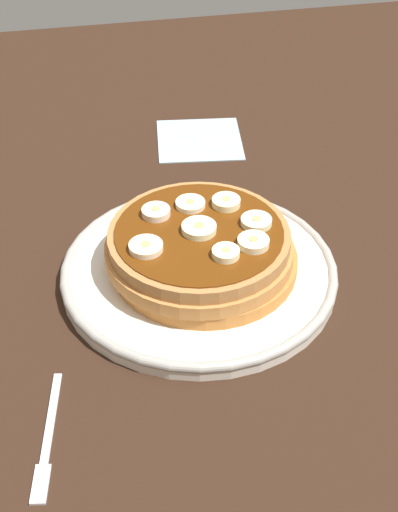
{
  "coord_description": "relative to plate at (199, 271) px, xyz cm",
  "views": [
    {
      "loc": [
        11.66,
        56.54,
        49.73
      ],
      "look_at": [
        0.0,
        0.0,
        2.98
      ],
      "focal_mm": 51.95,
      "sensor_mm": 36.0,
      "label": 1
    }
  ],
  "objects": [
    {
      "name": "banana_slice_5",
      "position": [
        3.69,
        -3.53,
        5.41
      ],
      "size": [
        2.9,
        2.9,
        0.97
      ],
      "color": "#F4E1C2",
      "rests_on": "pancake_stack"
    },
    {
      "name": "banana_slice_1",
      "position": [
        -3.61,
        -3.78,
        5.42
      ],
      "size": [
        2.93,
        2.93,
        0.99
      ],
      "color": "#FBEFB2",
      "rests_on": "pancake_stack"
    },
    {
      "name": "banana_slice_7",
      "position": [
        -4.61,
        3.24,
        5.41
      ],
      "size": [
        3.06,
        3.06,
        0.98
      ],
      "color": "#F4E8B8",
      "rests_on": "pancake_stack"
    },
    {
      "name": "banana_slice_3",
      "position": [
        5.5,
        1.81,
        5.36
      ],
      "size": [
        3.28,
        3.28,
        0.87
      ],
      "color": "#F9E5BA",
      "rests_on": "pancake_stack"
    },
    {
      "name": "pancake_stack",
      "position": [
        -0.34,
        0.06,
        2.78
      ],
      "size": [
        19.0,
        19.29,
        4.58
      ],
      "color": "#BD7536",
      "rests_on": "plate"
    },
    {
      "name": "banana_slice_2",
      "position": [
        -1.68,
        4.26,
        5.39
      ],
      "size": [
        2.64,
        2.64,
        0.94
      ],
      "color": "#FAF4BA",
      "rests_on": "pancake_stack"
    },
    {
      "name": "plate",
      "position": [
        0.0,
        0.0,
        0.0
      ],
      "size": [
        28.18,
        28.18,
        1.85
      ],
      "color": "silver",
      "rests_on": "ground_plane"
    },
    {
      "name": "napkin",
      "position": [
        -5.72,
        -27.47,
        -0.84
      ],
      "size": [
        12.33,
        12.33,
        0.3
      ],
      "primitive_type": "cube",
      "rotation": [
        0.0,
        0.0,
        -0.13
      ],
      "color": "#99B2BF",
      "rests_on": "ground_plane"
    },
    {
      "name": "ground_plane",
      "position": [
        0.0,
        0.0,
        -2.49
      ],
      "size": [
        140.0,
        140.0,
        3.0
      ],
      "primitive_type": "cube",
      "color": "black"
    },
    {
      "name": "fork",
      "position": [
        16.24,
        17.66,
        -0.74
      ],
      "size": [
        3.24,
        12.97,
        0.5
      ],
      "color": "silver",
      "rests_on": "ground_plane"
    },
    {
      "name": "banana_slice_6",
      "position": [
        -0.2,
        -4.36,
        5.32
      ],
      "size": [
        3.05,
        3.05,
        0.79
      ],
      "color": "#F7E8C1",
      "rests_on": "pancake_stack"
    },
    {
      "name": "banana_slice_0",
      "position": [
        0.22,
        0.01,
        5.39
      ],
      "size": [
        3.43,
        3.43,
        0.94
      ],
      "color": "#EEEDB2",
      "rests_on": "pancake_stack"
    },
    {
      "name": "banana_slice_4",
      "position": [
        -5.78,
        -0.13,
        5.37
      ],
      "size": [
        3.09,
        3.09,
        0.89
      ],
      "color": "#EFF1BC",
      "rests_on": "pancake_stack"
    }
  ]
}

